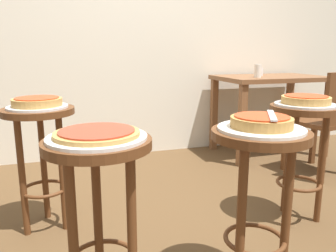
# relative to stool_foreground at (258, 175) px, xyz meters

# --- Properties ---
(ground_plane) EXTENTS (6.00, 6.00, 0.00)m
(ground_plane) POSITION_rel_stool_foreground_xyz_m (0.03, 0.51, -0.52)
(ground_plane) COLOR brown
(stool_foreground) EXTENTS (0.39, 0.39, 0.70)m
(stool_foreground) POSITION_rel_stool_foreground_xyz_m (0.00, 0.00, 0.00)
(stool_foreground) COLOR #5B3319
(stool_foreground) RESTS_ON ground_plane
(serving_plate_foreground) EXTENTS (0.34, 0.34, 0.01)m
(serving_plate_foreground) POSITION_rel_stool_foreground_xyz_m (-0.00, 0.00, 0.19)
(serving_plate_foreground) COLOR white
(serving_plate_foreground) RESTS_ON stool_foreground
(pizza_foreground) EXTENTS (0.24, 0.24, 0.05)m
(pizza_foreground) POSITION_rel_stool_foreground_xyz_m (-0.00, -0.00, 0.22)
(pizza_foreground) COLOR #B78442
(pizza_foreground) RESTS_ON serving_plate_foreground
(stool_middle) EXTENTS (0.39, 0.39, 0.70)m
(stool_middle) POSITION_rel_stool_foreground_xyz_m (-0.62, 0.06, 0.00)
(stool_middle) COLOR #5B3319
(stool_middle) RESTS_ON ground_plane
(serving_plate_middle) EXTENTS (0.35, 0.35, 0.01)m
(serving_plate_middle) POSITION_rel_stool_foreground_xyz_m (-0.62, 0.06, 0.19)
(serving_plate_middle) COLOR silver
(serving_plate_middle) RESTS_ON stool_middle
(pizza_middle) EXTENTS (0.30, 0.30, 0.02)m
(pizza_middle) POSITION_rel_stool_foreground_xyz_m (-0.62, 0.06, 0.20)
(pizza_middle) COLOR tan
(pizza_middle) RESTS_ON serving_plate_middle
(stool_leftside) EXTENTS (0.39, 0.39, 0.70)m
(stool_leftside) POSITION_rel_stool_foreground_xyz_m (0.59, 0.46, 0.00)
(stool_leftside) COLOR #5B3319
(stool_leftside) RESTS_ON ground_plane
(serving_plate_leftside) EXTENTS (0.34, 0.34, 0.01)m
(serving_plate_leftside) POSITION_rel_stool_foreground_xyz_m (0.59, 0.46, 0.19)
(serving_plate_leftside) COLOR silver
(serving_plate_leftside) RESTS_ON stool_leftside
(pizza_leftside) EXTENTS (0.27, 0.27, 0.05)m
(pizza_leftside) POSITION_rel_stool_foreground_xyz_m (0.59, 0.46, 0.22)
(pizza_leftside) COLOR tan
(pizza_leftside) RESTS_ON serving_plate_leftside
(stool_rear) EXTENTS (0.39, 0.39, 0.70)m
(stool_rear) POSITION_rel_stool_foreground_xyz_m (-0.85, 0.83, 0.00)
(stool_rear) COLOR #5B3319
(stool_rear) RESTS_ON ground_plane
(serving_plate_rear) EXTENTS (0.32, 0.32, 0.01)m
(serving_plate_rear) POSITION_rel_stool_foreground_xyz_m (-0.85, 0.83, 0.19)
(serving_plate_rear) COLOR silver
(serving_plate_rear) RESTS_ON stool_rear
(pizza_rear) EXTENTS (0.26, 0.26, 0.05)m
(pizza_rear) POSITION_rel_stool_foreground_xyz_m (-0.85, 0.83, 0.22)
(pizza_rear) COLOR tan
(pizza_rear) RESTS_ON serving_plate_rear
(dining_table) EXTENTS (1.01, 0.67, 0.77)m
(dining_table) POSITION_rel_stool_foreground_xyz_m (1.22, 1.73, 0.12)
(dining_table) COLOR brown
(dining_table) RESTS_ON ground_plane
(cup_near_edge) EXTENTS (0.06, 0.06, 0.12)m
(cup_near_edge) POSITION_rel_stool_foreground_xyz_m (0.99, 1.60, 0.31)
(cup_near_edge) COLOR silver
(cup_near_edge) RESTS_ON dining_table
(condiment_shaker) EXTENTS (0.04, 0.04, 0.08)m
(condiment_shaker) POSITION_rel_stool_foreground_xyz_m (1.14, 1.78, 0.29)
(condiment_shaker) COLOR white
(condiment_shaker) RESTS_ON dining_table
(wooden_chair) EXTENTS (0.47, 0.47, 0.85)m
(wooden_chair) POSITION_rel_stool_foreground_xyz_m (1.30, 1.03, -0.05)
(wooden_chair) COLOR #5B3319
(wooden_chair) RESTS_ON ground_plane
(pizza_server_knife) EXTENTS (0.13, 0.20, 0.01)m
(pizza_server_knife) POSITION_rel_stool_foreground_xyz_m (0.03, -0.02, 0.24)
(pizza_server_knife) COLOR silver
(pizza_server_knife) RESTS_ON pizza_foreground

